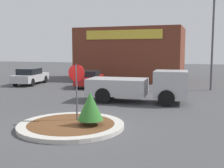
# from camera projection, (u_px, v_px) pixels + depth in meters

# --- Properties ---
(ground_plane) EXTENTS (120.00, 120.00, 0.00)m
(ground_plane) POSITION_uv_depth(u_px,v_px,m) (71.00, 127.00, 11.46)
(ground_plane) COLOR #474749
(traffic_island) EXTENTS (4.33, 4.33, 0.17)m
(traffic_island) POSITION_uv_depth(u_px,v_px,m) (71.00, 125.00, 11.45)
(traffic_island) COLOR #BCB7AD
(traffic_island) RESTS_ON ground_plane
(stop_sign) EXTENTS (0.73, 0.07, 2.57)m
(stop_sign) POSITION_uv_depth(u_px,v_px,m) (77.00, 82.00, 11.88)
(stop_sign) COLOR #4C4C51
(stop_sign) RESTS_ON ground_plane
(island_shrub) EXTENTS (1.04, 1.04, 1.33)m
(island_shrub) POSITION_uv_depth(u_px,v_px,m) (90.00, 106.00, 11.12)
(island_shrub) COLOR brown
(island_shrub) RESTS_ON traffic_island
(utility_truck) EXTENTS (6.09, 2.57, 1.95)m
(utility_truck) POSITION_uv_depth(u_px,v_px,m) (140.00, 86.00, 16.98)
(utility_truck) COLOR #B2B2B7
(utility_truck) RESTS_ON ground_plane
(storefront_building) EXTENTS (11.10, 6.07, 5.52)m
(storefront_building) POSITION_uv_depth(u_px,v_px,m) (131.00, 54.00, 30.61)
(storefront_building) COLOR brown
(storefront_building) RESTS_ON ground_plane
(parked_sedan_silver) EXTENTS (2.45, 4.78, 1.51)m
(parked_sedan_silver) POSITION_uv_depth(u_px,v_px,m) (30.00, 76.00, 26.10)
(parked_sedan_silver) COLOR #B7B7BC
(parked_sedan_silver) RESTS_ON ground_plane
(parked_sedan_red) EXTENTS (2.61, 4.77, 1.42)m
(parked_sedan_red) POSITION_uv_depth(u_px,v_px,m) (90.00, 78.00, 24.43)
(parked_sedan_red) COLOR #B21919
(parked_sedan_red) RESTS_ON ground_plane
(light_pole) EXTENTS (0.70, 0.30, 7.39)m
(light_pole) POSITION_uv_depth(u_px,v_px,m) (213.00, 36.00, 21.90)
(light_pole) COLOR #4C4C51
(light_pole) RESTS_ON ground_plane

